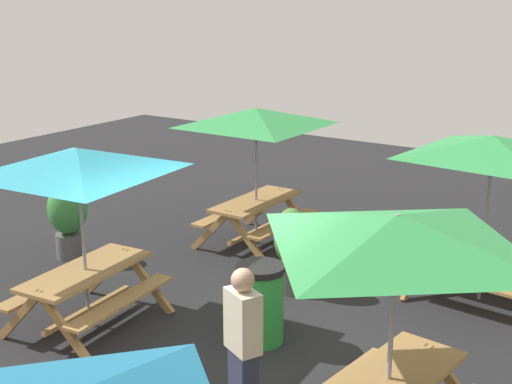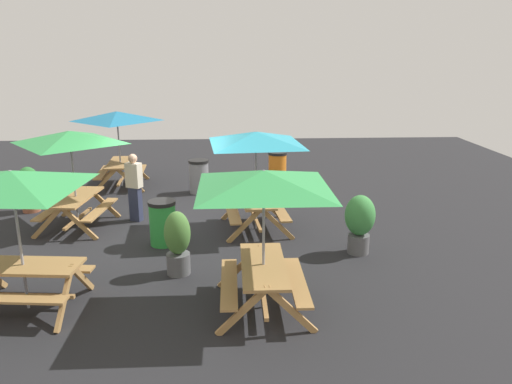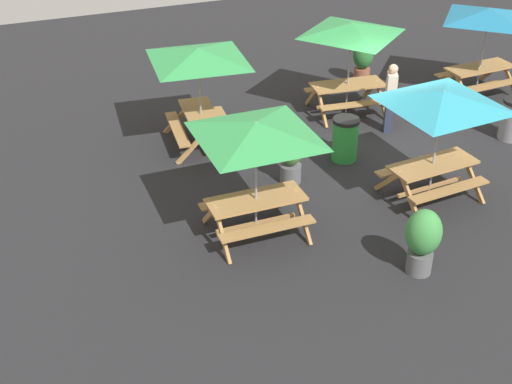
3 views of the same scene
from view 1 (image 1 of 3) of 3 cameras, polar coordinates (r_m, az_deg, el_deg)
The scene contains 9 objects.
ground_plane at distance 8.23m, azimuth -2.99°, elevation -14.08°, with size 24.92×24.92×0.00m, color #232326.
picnic_table_0 at distance 6.16m, azimuth 11.14°, elevation -4.53°, with size 2.20×2.20×2.34m.
picnic_table_1 at distance 8.79m, azimuth -14.00°, elevation 1.42°, with size 2.82×2.82×2.34m.
picnic_table_2 at distance 11.52m, azimuth 0.00°, elevation 5.22°, with size 2.83×2.83×2.34m.
picnic_table_4 at distance 9.80m, azimuth 18.33°, elevation 2.54°, with size 2.82×2.82×2.34m.
trash_bin_green at distance 8.63m, azimuth 0.35°, elevation -8.89°, with size 0.59×0.59×0.98m.
potted_plant_1 at distance 11.59m, azimuth -14.81°, elevation -1.83°, with size 0.62×0.62×1.24m.
potted_plant_2 at distance 9.99m, azimuth 2.82°, elevation -4.52°, with size 0.49×0.49×1.22m.
person_standing at distance 6.83m, azimuth -1.04°, elevation -12.27°, with size 0.35×0.42×1.67m.
Camera 1 is at (-5.71, -4.30, 4.09)m, focal length 50.00 mm.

